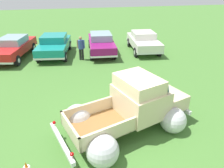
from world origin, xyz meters
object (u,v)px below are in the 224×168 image
object	(u,v)px
show_car_0	(13,47)
spectator_0	(81,47)
vintage_pickup_truck	(133,108)
show_car_3	(143,41)
show_car_1	(54,44)
show_car_2	(101,42)

from	to	relation	value
show_car_0	spectator_0	xyz separation A→B (m)	(4.49, -1.49, 0.12)
vintage_pickup_truck	show_car_0	distance (m)	10.67
show_car_3	spectator_0	bearing A→B (deg)	-71.17
show_car_3	vintage_pickup_truck	bearing A→B (deg)	-16.14
show_car_0	show_car_1	bearing A→B (deg)	101.87
show_car_1	spectator_0	world-z (taller)	spectator_0
vintage_pickup_truck	show_car_3	distance (m)	9.36
show_car_2	vintage_pickup_truck	bearing A→B (deg)	2.50
show_car_2	spectator_0	size ratio (longest dim) A/B	2.97
vintage_pickup_truck	show_car_2	distance (m)	8.86
spectator_0	show_car_3	bearing A→B (deg)	125.13
show_car_0	show_car_2	distance (m)	6.08
show_car_2	show_car_3	size ratio (longest dim) A/B	1.07
show_car_0	show_car_3	world-z (taller)	same
show_car_2	spectator_0	xyz separation A→B (m)	(-1.59, -1.25, 0.12)
vintage_pickup_truck	show_car_2	world-z (taller)	vintage_pickup_truck
vintage_pickup_truck	spectator_0	bearing A→B (deg)	80.38
vintage_pickup_truck	show_car_1	size ratio (longest dim) A/B	1.10
spectator_0	vintage_pickup_truck	bearing A→B (deg)	31.66
vintage_pickup_truck	show_car_2	bearing A→B (deg)	69.00
vintage_pickup_truck	show_car_1	world-z (taller)	vintage_pickup_truck
show_car_0	spectator_0	world-z (taller)	spectator_0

